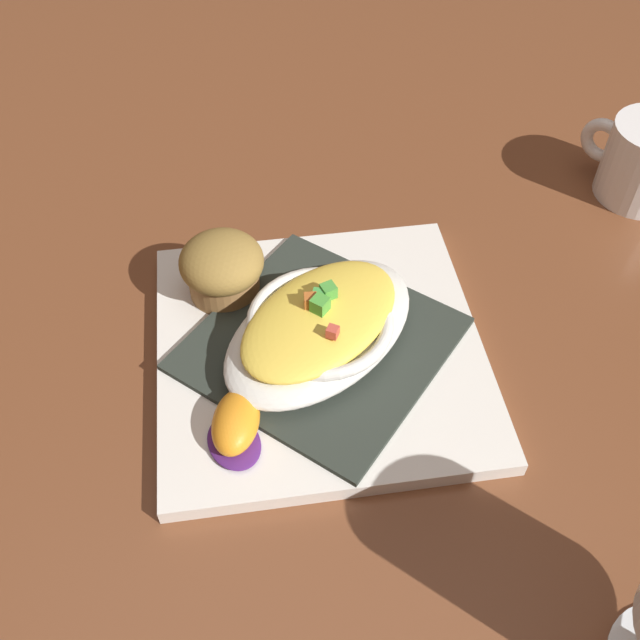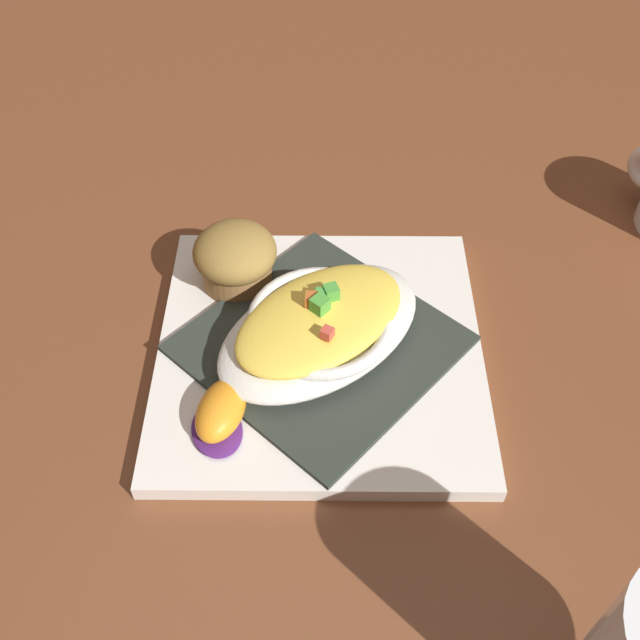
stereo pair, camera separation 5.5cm
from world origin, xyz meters
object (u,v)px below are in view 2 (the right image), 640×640
square_plate (320,351)px  gratin_dish (320,325)px  orange_garnish (220,414)px  muffin (235,257)px

square_plate → gratin_dish: gratin_dish is taller
gratin_dish → orange_garnish: gratin_dish is taller
square_plate → muffin: 0.10m
orange_garnish → square_plate: bearing=-131.8°
muffin → orange_garnish: bearing=92.4°
square_plate → gratin_dish: size_ratio=1.25×
orange_garnish → gratin_dish: bearing=-131.8°
muffin → gratin_dish: bearing=137.6°
gratin_dish → muffin: 0.10m
square_plate → muffin: (0.07, -0.07, 0.03)m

